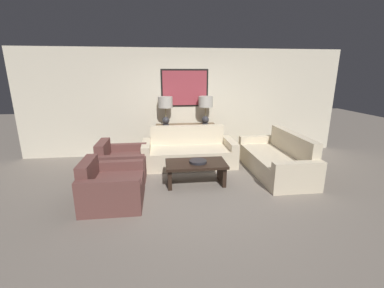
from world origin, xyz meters
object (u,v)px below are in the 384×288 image
at_px(couch_by_side, 277,160).
at_px(decorative_bowl, 198,161).
at_px(console_table, 186,140).
at_px(table_lamp_left, 165,105).
at_px(armchair_near_camera, 112,188).
at_px(table_lamp_right, 206,105).
at_px(armchair_near_back_wall, 121,164).
at_px(coffee_table, 196,168).
at_px(couch_by_back_wall, 189,153).

xyz_separation_m(couch_by_side, decorative_bowl, (-1.75, -0.38, 0.17)).
height_order(console_table, table_lamp_left, table_lamp_left).
relative_size(decorative_bowl, armchair_near_camera, 0.33).
distance_m(console_table, decorative_bowl, 1.77).
relative_size(table_lamp_left, table_lamp_right, 1.00).
height_order(table_lamp_left, armchair_near_back_wall, table_lamp_left).
xyz_separation_m(table_lamp_right, coffee_table, (-0.48, -1.76, -0.99)).
relative_size(couch_by_back_wall, decorative_bowl, 6.39).
xyz_separation_m(couch_by_side, armchair_near_back_wall, (-3.25, 0.20, -0.01)).
xyz_separation_m(table_lamp_right, armchair_near_back_wall, (-1.95, -1.19, -1.04)).
height_order(couch_by_back_wall, coffee_table, couch_by_back_wall).
xyz_separation_m(couch_by_back_wall, decorative_bowl, (0.05, -1.12, 0.17)).
relative_size(table_lamp_right, couch_by_side, 0.33).
xyz_separation_m(decorative_bowl, armchair_near_camera, (-1.50, -0.56, -0.19)).
xyz_separation_m(couch_by_back_wall, armchair_near_back_wall, (-1.45, -0.54, -0.01)).
relative_size(couch_by_back_wall, coffee_table, 1.85).
height_order(table_lamp_right, armchair_near_back_wall, table_lamp_right).
height_order(couch_by_side, armchair_near_back_wall, couch_by_side).
bearing_deg(decorative_bowl, couch_by_back_wall, 92.65).
bearing_deg(coffee_table, console_table, 90.45).
distance_m(armchair_near_back_wall, armchair_near_camera, 1.14).
relative_size(table_lamp_left, armchair_near_camera, 0.71).
bearing_deg(armchair_near_back_wall, couch_by_back_wall, 20.30).
bearing_deg(couch_by_side, decorative_bowl, -167.65).
height_order(table_lamp_left, armchair_near_camera, table_lamp_left).
height_order(table_lamp_left, couch_by_back_wall, table_lamp_left).
relative_size(console_table, couch_by_side, 0.71).
height_order(console_table, decorative_bowl, console_table).
distance_m(table_lamp_right, decorative_bowl, 2.02).
distance_m(table_lamp_left, armchair_near_camera, 2.73).
relative_size(console_table, decorative_bowl, 4.53).
distance_m(table_lamp_left, armchair_near_back_wall, 1.85).
height_order(console_table, armchair_near_camera, console_table).
bearing_deg(armchair_near_back_wall, table_lamp_right, 31.47).
bearing_deg(coffee_table, armchair_near_back_wall, 158.71).
bearing_deg(coffee_table, decorative_bowl, -14.36).
bearing_deg(table_lamp_left, coffee_table, -73.87).
xyz_separation_m(console_table, couch_by_back_wall, (0.00, -0.66, -0.13)).
bearing_deg(console_table, couch_by_back_wall, -90.00).
height_order(console_table, couch_by_back_wall, couch_by_back_wall).
bearing_deg(table_lamp_right, console_table, 180.00).
distance_m(couch_by_side, armchair_near_camera, 3.39).
bearing_deg(decorative_bowl, armchair_near_back_wall, 158.88).
bearing_deg(couch_by_back_wall, console_table, 90.00).
bearing_deg(coffee_table, armchair_near_camera, -158.71).
distance_m(table_lamp_right, coffee_table, 2.08).
distance_m(decorative_bowl, armchair_near_back_wall, 1.62).
bearing_deg(couch_by_side, table_lamp_right, 133.18).
xyz_separation_m(coffee_table, armchair_near_back_wall, (-1.47, 0.57, -0.05)).
height_order(console_table, coffee_table, console_table).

